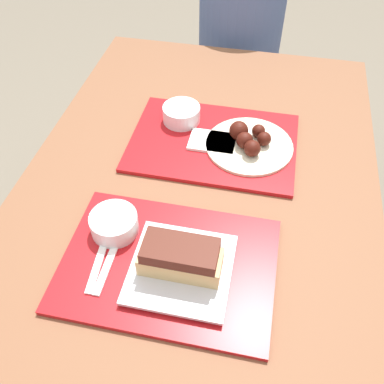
{
  "coord_description": "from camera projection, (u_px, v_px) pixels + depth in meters",
  "views": [
    {
      "loc": [
        0.14,
        -0.66,
        1.51
      ],
      "look_at": [
        -0.0,
        0.01,
        0.77
      ],
      "focal_mm": 40.0,
      "sensor_mm": 36.0,
      "label": 1
    }
  ],
  "objects": [
    {
      "name": "wings_plate_far",
      "position": [
        249.0,
        142.0,
        1.15
      ],
      "size": [
        0.24,
        0.24,
        0.06
      ],
      "color": "beige",
      "rests_on": "tray_far"
    },
    {
      "name": "bowl_coleslaw_near",
      "position": [
        114.0,
        223.0,
        0.95
      ],
      "size": [
        0.11,
        0.11,
        0.05
      ],
      "color": "silver",
      "rests_on": "tray_near"
    },
    {
      "name": "napkin_far",
      "position": [
        212.0,
        142.0,
        1.17
      ],
      "size": [
        0.13,
        0.09,
        0.01
      ],
      "color": "white",
      "rests_on": "tray_far"
    },
    {
      "name": "ground_plane",
      "position": [
        191.0,
        337.0,
        1.57
      ],
      "size": [
        12.0,
        12.0,
        0.0
      ],
      "primitive_type": "plane",
      "color": "#706656"
    },
    {
      "name": "picnic_table",
      "position": [
        191.0,
        231.0,
        1.1
      ],
      "size": [
        0.9,
        1.54,
        0.73
      ],
      "color": "brown",
      "rests_on": "ground_plane"
    },
    {
      "name": "picnic_bench_far",
      "position": [
        236.0,
        97.0,
        1.94
      ],
      "size": [
        0.86,
        0.28,
        0.45
      ],
      "color": "brown",
      "rests_on": "ground_plane"
    },
    {
      "name": "person_seated_across",
      "position": [
        241.0,
        26.0,
        1.7
      ],
      "size": [
        0.33,
        0.33,
        0.64
      ],
      "color": "#4C6093",
      "rests_on": "picnic_bench_far"
    },
    {
      "name": "condiment_packet",
      "position": [
        188.0,
        237.0,
        0.95
      ],
      "size": [
        0.04,
        0.03,
        0.01
      ],
      "color": "teal",
      "rests_on": "tray_near"
    },
    {
      "name": "plastic_knife_near",
      "position": [
        109.0,
        260.0,
        0.91
      ],
      "size": [
        0.02,
        0.17,
        0.0
      ],
      "color": "white",
      "rests_on": "tray_near"
    },
    {
      "name": "bowl_coleslaw_far",
      "position": [
        181.0,
        113.0,
        1.22
      ],
      "size": [
        0.11,
        0.11,
        0.05
      ],
      "color": "silver",
      "rests_on": "tray_far"
    },
    {
      "name": "plastic_fork_near",
      "position": [
        100.0,
        259.0,
        0.91
      ],
      "size": [
        0.03,
        0.17,
        0.0
      ],
      "color": "white",
      "rests_on": "tray_near"
    },
    {
      "name": "brisket_sandwich_plate",
      "position": [
        181.0,
        263.0,
        0.87
      ],
      "size": [
        0.21,
        0.21,
        0.09
      ],
      "color": "beige",
      "rests_on": "tray_near"
    },
    {
      "name": "tray_near",
      "position": [
        168.0,
        264.0,
        0.91
      ],
      "size": [
        0.45,
        0.33,
        0.01
      ],
      "color": "#B21419",
      "rests_on": "picnic_table"
    },
    {
      "name": "tray_far",
      "position": [
        213.0,
        142.0,
        1.18
      ],
      "size": [
        0.45,
        0.33,
        0.01
      ],
      "color": "#B21419",
      "rests_on": "picnic_table"
    }
  ]
}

